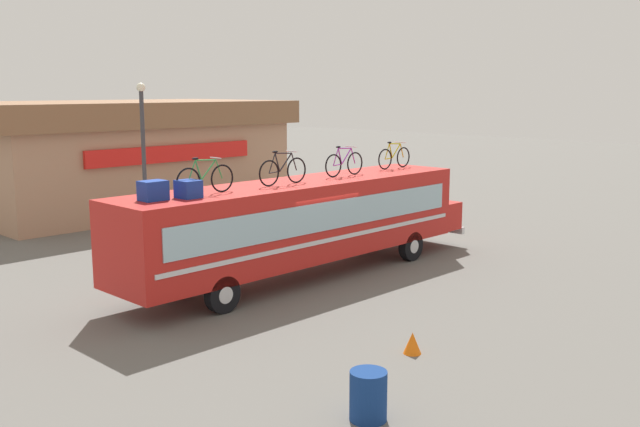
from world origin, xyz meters
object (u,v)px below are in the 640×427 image
luggage_bag_2 (188,189)px  rooftop_bicycle_3 (344,163)px  rooftop_bicycle_1 (205,179)px  traffic_cone (412,343)px  rooftop_bicycle_4 (394,157)px  trash_bin (368,396)px  street_lamp (144,156)px  rooftop_bicycle_2 (283,170)px  luggage_bag_1 (153,191)px  bus (304,220)px

luggage_bag_2 → rooftop_bicycle_3: size_ratio=0.33×
rooftop_bicycle_1 → traffic_cone: (0.77, -5.93, -2.99)m
rooftop_bicycle_1 → traffic_cone: 6.68m
rooftop_bicycle_1 → rooftop_bicycle_3: rooftop_bicycle_1 is taller
rooftop_bicycle_4 → trash_bin: (-10.15, -7.55, -2.78)m
rooftop_bicycle_1 → rooftop_bicycle_4: rooftop_bicycle_1 is taller
rooftop_bicycle_3 → traffic_cone: rooftop_bicycle_3 is taller
luggage_bag_2 → street_lamp: size_ratio=0.10×
trash_bin → traffic_cone: 3.23m
rooftop_bicycle_2 → rooftop_bicycle_3: bearing=3.2°
rooftop_bicycle_1 → rooftop_bicycle_2: rooftop_bicycle_2 is taller
rooftop_bicycle_3 → rooftop_bicycle_4: 2.72m
trash_bin → street_lamp: street_lamp is taller
rooftop_bicycle_2 → rooftop_bicycle_4: size_ratio=1.06×
luggage_bag_1 → traffic_cone: 7.02m
bus → rooftop_bicycle_1: 3.89m
rooftop_bicycle_2 → luggage_bag_1: bearing=178.0°
rooftop_bicycle_4 → street_lamp: street_lamp is taller
bus → luggage_bag_2: size_ratio=23.37×
luggage_bag_1 → luggage_bag_2: (0.81, -0.28, -0.02)m
rooftop_bicycle_2 → rooftop_bicycle_4: rooftop_bicycle_2 is taller
rooftop_bicycle_2 → traffic_cone: (-1.83, -5.88, -2.99)m
rooftop_bicycle_3 → trash_bin: 10.81m
rooftop_bicycle_1 → rooftop_bicycle_4: 7.99m
luggage_bag_2 → rooftop_bicycle_3: bearing=2.7°
luggage_bag_1 → street_lamp: bearing=59.5°
rooftop_bicycle_4 → luggage_bag_1: bearing=-178.6°
rooftop_bicycle_2 → rooftop_bicycle_4: bearing=3.9°
rooftop_bicycle_1 → rooftop_bicycle_3: bearing=1.1°
luggage_bag_2 → rooftop_bicycle_4: (8.63, 0.51, 0.16)m
street_lamp → rooftop_bicycle_2: bearing=-87.0°
bus → rooftop_bicycle_1: size_ratio=7.29×
luggage_bag_1 → street_lamp: street_lamp is taller
rooftop_bicycle_1 → rooftop_bicycle_3: size_ratio=1.06×
rooftop_bicycle_4 → trash_bin: size_ratio=1.96×
bus → traffic_cone: size_ratio=28.08×
rooftop_bicycle_4 → bus: bearing=-177.3°
rooftop_bicycle_2 → luggage_bag_2: bearing=-177.6°
bus → rooftop_bicycle_3: 2.27m
rooftop_bicycle_1 → traffic_cone: size_ratio=3.85×
trash_bin → street_lamp: 14.61m
luggage_bag_2 → rooftop_bicycle_2: (3.25, 0.14, 0.18)m
luggage_bag_2 → traffic_cone: size_ratio=1.20×
luggage_bag_2 → traffic_cone: (1.42, -5.74, -2.81)m
rooftop_bicycle_1 → street_lamp: bearing=70.6°
luggage_bag_2 → bus: bearing=4.1°
bus → street_lamp: 6.60m
luggage_bag_2 → traffic_cone: luggage_bag_2 is taller
luggage_bag_1 → rooftop_bicycle_3: (6.73, 0.01, 0.15)m
bus → trash_bin: bus is taller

